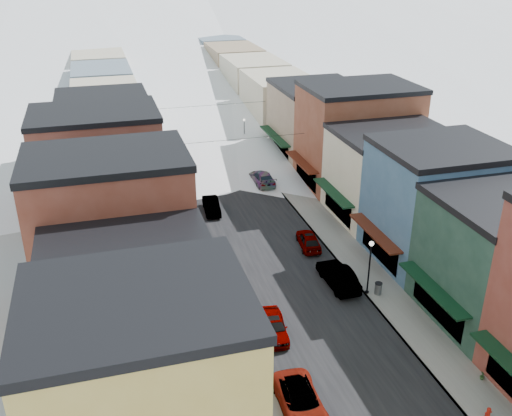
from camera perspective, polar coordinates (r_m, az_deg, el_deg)
road at (r=82.61m, az=-5.58°, el=6.83°), size 10.00×160.00×0.01m
sidewalk_left at (r=81.75m, az=-10.16°, el=6.42°), size 3.20×160.00×0.15m
sidewalk_right at (r=83.95m, az=-1.12°, el=7.29°), size 3.20×160.00×0.15m
curb_left at (r=81.90m, az=-9.08°, el=6.53°), size 0.10×160.00×0.15m
curb_right at (r=83.59m, az=-2.16°, el=7.20°), size 0.10×160.00×0.15m
bldg_l_yellow at (r=28.99m, az=-11.02°, el=-18.11°), size 11.30×8.70×11.50m
bldg_l_cream at (r=36.29m, az=-12.29°, el=-10.31°), size 11.30×8.20×9.50m
bldg_l_brick_near at (r=42.43m, az=-14.04°, el=-2.66°), size 12.30×8.20×12.50m
bldg_l_grayblue at (r=50.86m, az=-13.81°, el=-0.09°), size 11.30×9.20×9.00m
bldg_l_brick_far at (r=58.85m, az=-15.39°, el=4.23°), size 13.30×9.20×11.00m
bldg_l_tan at (r=68.50m, az=-14.79°, el=6.73°), size 11.30×11.20×10.00m
bldg_r_green at (r=44.92m, az=23.57°, el=-4.67°), size 11.30×9.20×9.50m
bldg_r_blue at (r=51.07m, az=17.58°, el=0.47°), size 11.30×9.20×10.50m
bldg_r_cream at (r=58.64m, az=13.26°, el=3.34°), size 12.30×9.20×9.00m
bldg_r_brick_far at (r=65.96m, az=10.07°, el=7.17°), size 13.30×9.20×11.50m
bldg_r_tan at (r=74.60m, az=6.02°, el=8.66°), size 11.30×11.20×9.50m
distant_blocks at (r=103.59m, az=-8.14°, el=12.67°), size 34.00×55.00×8.00m
overhead_cables at (r=69.07m, az=-3.81°, el=8.68°), size 16.40×15.04×0.04m
car_white_suv at (r=35.69m, az=4.47°, el=-18.74°), size 2.71×5.43×1.48m
car_silver_sedan at (r=41.27m, az=1.81°, el=-11.72°), size 2.31×4.52×1.47m
car_dark_hatch at (r=59.29m, az=-4.47°, el=0.22°), size 1.84×4.46×1.44m
car_silver_wagon at (r=73.76m, az=-7.65°, el=5.16°), size 2.68×5.70×1.61m
car_green_sedan at (r=47.11m, az=8.21°, el=-6.73°), size 1.91×5.24×1.72m
car_gray_suv at (r=52.54m, az=5.28°, el=-3.20°), size 2.28×4.47×1.46m
car_black_sedan at (r=66.19m, az=0.64°, el=3.03°), size 2.20×5.28×1.52m
car_lane_silver at (r=74.52m, az=-5.30°, el=5.42°), size 2.22×4.41×1.44m
car_lane_white at (r=90.89m, az=-5.26°, el=9.04°), size 3.04×5.92×1.60m
fire_hydrant at (r=37.80m, az=22.21°, el=-18.46°), size 0.44×0.33×0.75m
trash_can at (r=46.44m, az=12.13°, el=-7.86°), size 0.59×0.59×1.00m
streetlamp_near at (r=45.20m, az=11.32°, el=-5.20°), size 0.38×0.38×4.61m
streetlamp_far at (r=78.25m, az=-1.19°, el=7.91°), size 0.32×0.32×3.87m
planter_far at (r=40.38m, az=21.69°, el=-15.32°), size 0.43×0.43×0.54m
snow_pile_near at (r=42.31m, az=-0.20°, el=-11.13°), size 2.28×2.60×0.96m
snow_pile_mid at (r=50.57m, az=-3.69°, el=-4.69°), size 2.23×2.57×0.94m
snow_pile_far at (r=67.67m, az=-7.23°, el=3.07°), size 2.37×2.66×1.00m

